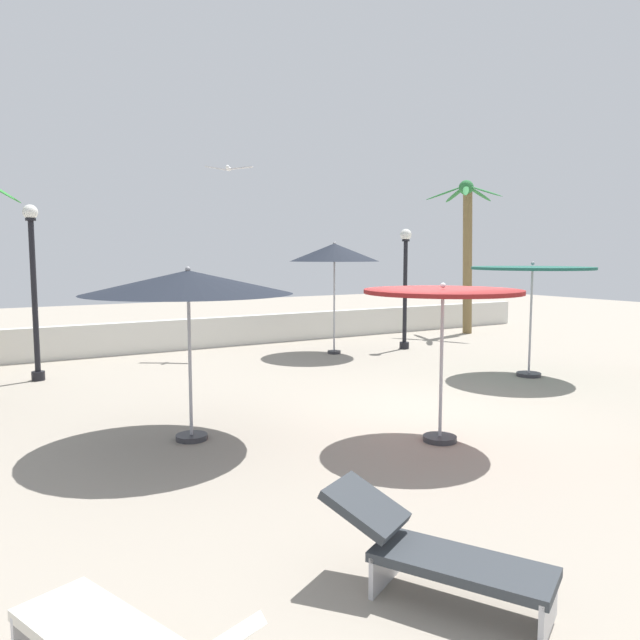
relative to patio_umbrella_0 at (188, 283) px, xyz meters
The scene contains 11 objects.
ground_plane 4.45m from the patio_umbrella_0, 18.24° to the right, with size 56.00×56.00×0.00m, color #9E9384.
boundary_wall 9.49m from the patio_umbrella_0, 67.24° to the left, with size 25.20×0.30×0.89m, color silver.
patio_umbrella_0 is the anchor object (origin of this frame).
patio_umbrella_1 8.24m from the patio_umbrella_0, ahead, with size 2.67×2.67×2.60m.
patio_umbrella_2 8.40m from the patio_umbrella_0, 42.74° to the left, with size 2.48×2.48×3.11m.
patio_umbrella_3 3.71m from the patio_umbrella_0, 32.37° to the right, with size 2.29×2.29×2.35m.
palm_tree_1 14.33m from the patio_umbrella_0, 29.40° to the left, with size 2.41×2.70×5.30m.
lamp_post_0 6.12m from the patio_umbrella_0, 103.27° to the left, with size 0.32×0.32×3.82m.
lamp_post_1 9.96m from the patio_umbrella_0, 32.53° to the left, with size 0.33×0.33×3.50m.
lounge_chair_2 5.48m from the patio_umbrella_0, 87.69° to the right, with size 1.36×1.89×0.82m.
seagull_0 8.65m from the patio_umbrella_0, 62.81° to the left, with size 1.15×0.90×0.15m.
Camera 1 is at (-6.59, -7.45, 2.75)m, focal length 34.46 mm.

